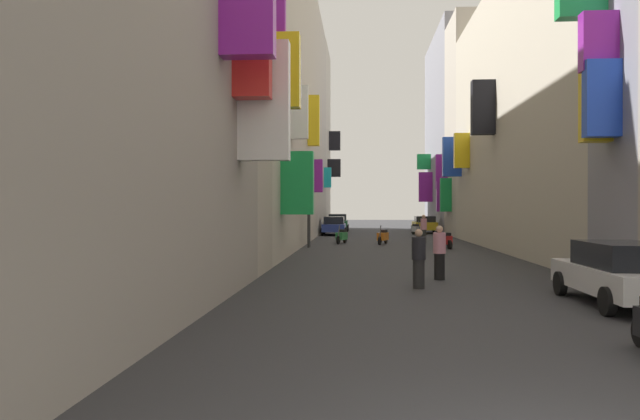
# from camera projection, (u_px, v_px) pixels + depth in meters

# --- Properties ---
(ground_plane) EXTENTS (140.00, 140.00, 0.00)m
(ground_plane) POSITION_uv_depth(u_px,v_px,m) (392.00, 246.00, 34.73)
(ground_plane) COLOR #2D2D30
(building_left_mid_a) EXTENTS (7.26, 3.18, 16.44)m
(building_left_mid_a) POSITION_uv_depth(u_px,v_px,m) (179.00, 31.00, 20.63)
(building_left_mid_a) COLOR #9E9384
(building_left_mid_a) RESTS_ON ground
(building_left_mid_b) EXTENTS (7.31, 34.64, 17.66)m
(building_left_mid_b) POSITION_uv_depth(u_px,v_px,m) (265.00, 105.00, 39.49)
(building_left_mid_b) COLOR #B2A899
(building_left_mid_b) RESTS_ON ground
(building_left_mid_c) EXTENTS (7.27, 8.38, 17.90)m
(building_left_mid_c) POSITION_uv_depth(u_px,v_px,m) (299.00, 140.00, 60.97)
(building_left_mid_c) COLOR #BCB29E
(building_left_mid_c) RESTS_ON ground
(building_right_mid_b) EXTENTS (7.25, 25.21, 13.89)m
(building_right_mid_b) POSITION_uv_depth(u_px,v_px,m) (555.00, 113.00, 30.60)
(building_right_mid_b) COLOR #BCB29E
(building_right_mid_b) RESTS_ON ground
(building_right_mid_c) EXTENTS (6.89, 5.91, 16.49)m
(building_right_mid_c) POSITION_uv_depth(u_px,v_px,m) (490.00, 128.00, 46.11)
(building_right_mid_c) COLOR #B2A899
(building_right_mid_c) RESTS_ON ground
(building_right_far) EXTENTS (7.29, 15.07, 18.11)m
(building_right_far) POSITION_uv_depth(u_px,v_px,m) (466.00, 134.00, 56.57)
(building_right_far) COLOR gray
(building_right_far) RESTS_ON ground
(parked_car_white) EXTENTS (1.84, 4.41, 1.43)m
(parked_car_white) POSITION_uv_depth(u_px,v_px,m) (620.00, 272.00, 13.62)
(parked_car_white) COLOR white
(parked_car_white) RESTS_ON ground
(parked_car_yellow) EXTENTS (1.99, 3.95, 1.43)m
(parked_car_yellow) POSITION_uv_depth(u_px,v_px,m) (425.00, 224.00, 51.55)
(parked_car_yellow) COLOR gold
(parked_car_yellow) RESTS_ON ground
(parked_car_blue) EXTENTS (1.93, 4.30, 1.45)m
(parked_car_blue) POSITION_uv_depth(u_px,v_px,m) (334.00, 225.00, 48.12)
(parked_car_blue) COLOR navy
(parked_car_blue) RESTS_ON ground
(parked_car_green) EXTENTS (1.97, 3.98, 1.57)m
(parked_car_green) POSITION_uv_depth(u_px,v_px,m) (338.00, 222.00, 55.57)
(parked_car_green) COLOR #236638
(parked_car_green) RESTS_ON ground
(scooter_orange) EXTENTS (0.75, 1.91, 1.13)m
(scooter_orange) POSITION_uv_depth(u_px,v_px,m) (383.00, 236.00, 36.07)
(scooter_orange) COLOR orange
(scooter_orange) RESTS_ON ground
(scooter_red) EXTENTS (0.70, 1.73, 1.13)m
(scooter_red) POSITION_uv_depth(u_px,v_px,m) (445.00, 240.00, 32.37)
(scooter_red) COLOR red
(scooter_red) RESTS_ON ground
(scooter_green) EXTENTS (0.71, 1.72, 1.13)m
(scooter_green) POSITION_uv_depth(u_px,v_px,m) (342.00, 236.00, 36.67)
(scooter_green) COLOR #287F3D
(scooter_green) RESTS_ON ground
(scooter_silver) EXTENTS (0.73, 1.76, 1.13)m
(scooter_silver) POSITION_uv_depth(u_px,v_px,m) (416.00, 229.00, 48.07)
(scooter_silver) COLOR #ADADB2
(scooter_silver) RESTS_ON ground
(pedestrian_crossing) EXTENTS (0.44, 0.44, 1.65)m
(pedestrian_crossing) POSITION_uv_depth(u_px,v_px,m) (439.00, 253.00, 18.46)
(pedestrian_crossing) COLOR black
(pedestrian_crossing) RESTS_ON ground
(pedestrian_near_left) EXTENTS (0.40, 0.40, 1.62)m
(pedestrian_near_left) POSITION_uv_depth(u_px,v_px,m) (419.00, 259.00, 16.46)
(pedestrian_near_left) COLOR #242424
(pedestrian_near_left) RESTS_ON ground
(pedestrian_near_right) EXTENTS (0.53, 0.53, 1.75)m
(pedestrian_near_right) POSITION_uv_depth(u_px,v_px,m) (424.00, 229.00, 36.47)
(pedestrian_near_right) COLOR #313131
(pedestrian_near_right) RESTS_ON ground
(traffic_light_near_corner) EXTENTS (0.26, 0.34, 4.20)m
(traffic_light_near_corner) POSITION_uv_depth(u_px,v_px,m) (308.00, 195.00, 32.95)
(traffic_light_near_corner) COLOR #2D2D2D
(traffic_light_near_corner) RESTS_ON ground
(traffic_light_far_corner) EXTENTS (0.26, 0.34, 4.58)m
(traffic_light_far_corner) POSITION_uv_depth(u_px,v_px,m) (309.00, 191.00, 33.51)
(traffic_light_far_corner) COLOR #2D2D2D
(traffic_light_far_corner) RESTS_ON ground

